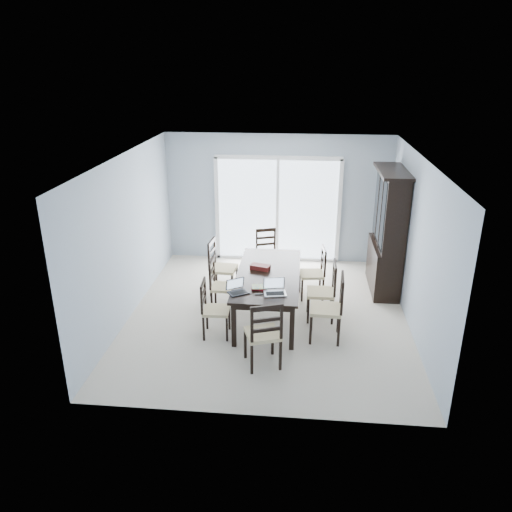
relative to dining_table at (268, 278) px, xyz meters
The scene contains 24 objects.
floor 0.67m from the dining_table, ahead, with size 5.00×5.00×0.00m, color beige.
ceiling 1.93m from the dining_table, ahead, with size 5.00×5.00×0.00m, color white.
back_wall 2.58m from the dining_table, 90.00° to the left, with size 4.50×0.02×2.60m, color #99A8B7.
wall_left 2.34m from the dining_table, behind, with size 0.02×5.00×2.60m, color #99A8B7.
wall_right 2.34m from the dining_table, ahead, with size 0.02×5.00×2.60m, color #99A8B7.
balcony 3.57m from the dining_table, 90.00° to the left, with size 4.50×2.00×0.10m, color gray.
railing 4.50m from the dining_table, 90.00° to the left, with size 4.50×0.06×1.10m, color #99999E.
dining_table is the anchor object (origin of this frame).
china_hutch 2.41m from the dining_table, 31.71° to the left, with size 0.50×1.38×2.20m.
sliding_door 2.51m from the dining_table, 90.00° to the left, with size 2.52×0.05×2.18m.
chair_left_near 1.09m from the dining_table, 138.94° to the right, with size 0.41×0.40×1.03m.
chair_left_mid 0.85m from the dining_table, behind, with size 0.40×0.39×1.03m.
chair_left_far 1.23m from the dining_table, 140.32° to the left, with size 0.48×0.47×1.15m.
chair_right_near 1.20m from the dining_table, 32.70° to the right, with size 0.48×0.47×1.20m.
chair_right_mid 0.94m from the dining_table, ahead, with size 0.44×0.43×1.12m.
chair_right_far 1.11m from the dining_table, 43.85° to the left, with size 0.46×0.45×1.07m.
chair_end_near 1.51m from the dining_table, 87.59° to the right, with size 0.56×0.57×1.17m.
chair_end_far 1.68m from the dining_table, 95.11° to the left, with size 0.51×0.52×1.06m.
laptop_dark 0.86m from the dining_table, 116.50° to the right, with size 0.35×0.32×0.20m.
laptop_silver 0.77m from the dining_table, 78.32° to the right, with size 0.36×0.28×0.22m.
book_stack 0.59m from the dining_table, 99.21° to the right, with size 0.25×0.20×0.04m.
cell_phone 0.79m from the dining_table, 96.08° to the right, with size 0.11×0.05×0.01m, color black.
game_box 0.24m from the dining_table, 133.56° to the left, with size 0.31×0.16×0.08m, color #48110E.
hot_tub 3.60m from the dining_table, 97.32° to the left, with size 1.94×1.75×0.97m.
Camera 1 is at (0.51, -7.28, 3.94)m, focal length 35.00 mm.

